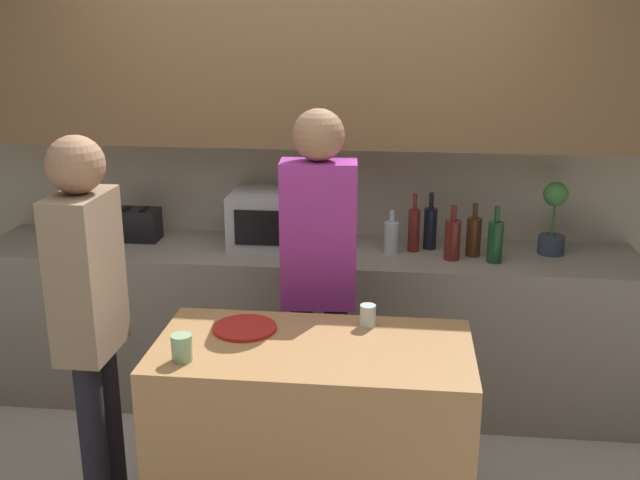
{
  "coord_description": "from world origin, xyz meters",
  "views": [
    {
      "loc": [
        0.51,
        -2.48,
        2.15
      ],
      "look_at": [
        0.19,
        0.4,
        1.26
      ],
      "focal_mm": 42.0,
      "sensor_mm": 36.0,
      "label": 1
    }
  ],
  "objects": [
    {
      "name": "back_wall",
      "position": [
        0.0,
        1.66,
        1.54
      ],
      "size": [
        6.4,
        0.4,
        2.7
      ],
      "color": "#B2A893",
      "rests_on": "ground_plane"
    },
    {
      "name": "back_counter",
      "position": [
        0.0,
        1.39,
        0.45
      ],
      "size": [
        3.6,
        0.62,
        0.9
      ],
      "color": "gray",
      "rests_on": "ground_plane"
    },
    {
      "name": "kitchen_island",
      "position": [
        0.19,
        0.15,
        0.45
      ],
      "size": [
        1.24,
        0.63,
        0.91
      ],
      "color": "#B27F4C",
      "rests_on": "ground_plane"
    },
    {
      "name": "microwave",
      "position": [
        -0.16,
        1.47,
        1.05
      ],
      "size": [
        0.52,
        0.39,
        0.3
      ],
      "color": "#B7BABC",
      "rests_on": "back_counter"
    },
    {
      "name": "toaster",
      "position": [
        -0.98,
        1.47,
        0.99
      ],
      "size": [
        0.26,
        0.16,
        0.18
      ],
      "color": "black",
      "rests_on": "back_counter"
    },
    {
      "name": "potted_plant",
      "position": [
        1.32,
        1.47,
        1.09
      ],
      "size": [
        0.14,
        0.14,
        0.4
      ],
      "color": "#333D4C",
      "rests_on": "back_counter"
    },
    {
      "name": "bottle_0",
      "position": [
        0.47,
        1.39,
        0.99
      ],
      "size": [
        0.08,
        0.08,
        0.24
      ],
      "color": "silver",
      "rests_on": "back_counter"
    },
    {
      "name": "bottle_1",
      "position": [
        0.59,
        1.43,
        1.02
      ],
      "size": [
        0.06,
        0.06,
        0.32
      ],
      "color": "maroon",
      "rests_on": "back_counter"
    },
    {
      "name": "bottle_2",
      "position": [
        0.68,
        1.49,
        1.02
      ],
      "size": [
        0.07,
        0.07,
        0.32
      ],
      "color": "black",
      "rests_on": "back_counter"
    },
    {
      "name": "bottle_3",
      "position": [
        0.79,
        1.31,
        1.01
      ],
      "size": [
        0.08,
        0.08,
        0.29
      ],
      "color": "maroon",
      "rests_on": "back_counter"
    },
    {
      "name": "bottle_4",
      "position": [
        0.9,
        1.39,
        1.01
      ],
      "size": [
        0.08,
        0.08,
        0.29
      ],
      "color": "#472814",
      "rests_on": "back_counter"
    },
    {
      "name": "bottle_5",
      "position": [
        1.0,
        1.29,
        1.01
      ],
      "size": [
        0.08,
        0.08,
        0.3
      ],
      "color": "#194723",
      "rests_on": "back_counter"
    },
    {
      "name": "plate_on_island",
      "position": [
        -0.1,
        0.27,
        0.92
      ],
      "size": [
        0.26,
        0.26,
        0.01
      ],
      "color": "red",
      "rests_on": "kitchen_island"
    },
    {
      "name": "cup_0",
      "position": [
        0.39,
        0.36,
        0.96
      ],
      "size": [
        0.07,
        0.07,
        0.09
      ],
      "color": "silver",
      "rests_on": "kitchen_island"
    },
    {
      "name": "cup_1",
      "position": [
        -0.27,
        -0.03,
        0.96
      ],
      "size": [
        0.08,
        0.08,
        0.1
      ],
      "color": "#96C291",
      "rests_on": "kitchen_island"
    },
    {
      "name": "person_left",
      "position": [
        0.15,
        0.73,
        1.05
      ],
      "size": [
        0.35,
        0.23,
        1.75
      ],
      "rotation": [
        0.0,
        0.0,
        -3.07
      ],
      "color": "black",
      "rests_on": "ground_plane"
    },
    {
      "name": "person_center",
      "position": [
        -0.71,
        0.17,
        1.02
      ],
      "size": [
        0.22,
        0.34,
        1.71
      ],
      "rotation": [
        0.0,
        0.0,
        -1.59
      ],
      "color": "black",
      "rests_on": "ground_plane"
    }
  ]
}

